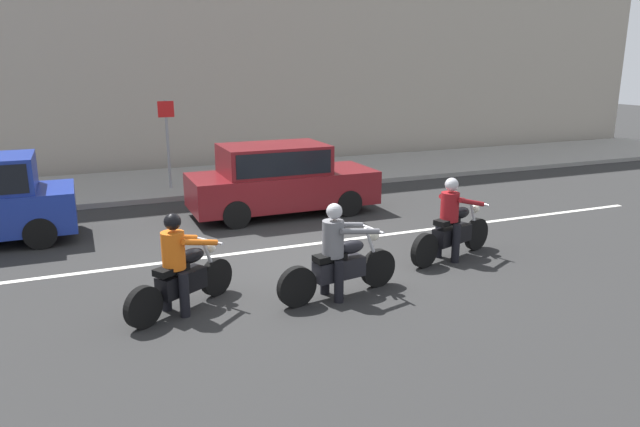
% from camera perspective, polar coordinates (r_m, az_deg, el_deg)
% --- Properties ---
extents(ground_plane, '(80.00, 80.00, 0.00)m').
position_cam_1_polar(ground_plane, '(11.11, -1.44, -4.59)').
color(ground_plane, '#262626').
extents(sidewalk_slab, '(40.00, 4.40, 0.14)m').
position_cam_1_polar(sidewalk_slab, '(18.53, -10.45, 3.24)').
color(sidewalk_slab, gray).
rests_on(sidewalk_slab, ground_plane).
extents(lane_marking_stripe, '(18.00, 0.14, 0.01)m').
position_cam_1_polar(lane_marking_stripe, '(11.95, -2.36, -3.17)').
color(lane_marking_stripe, silver).
rests_on(lane_marking_stripe, ground_plane).
extents(motorcycle_with_rider_crimson, '(2.16, 0.94, 1.57)m').
position_cam_1_polar(motorcycle_with_rider_crimson, '(11.34, 12.71, -1.15)').
color(motorcycle_with_rider_crimson, black).
rests_on(motorcycle_with_rider_crimson, ground_plane).
extents(motorcycle_with_rider_gray, '(2.19, 0.76, 1.54)m').
position_cam_1_polar(motorcycle_with_rider_gray, '(9.29, 1.82, -4.40)').
color(motorcycle_with_rider_gray, black).
rests_on(motorcycle_with_rider_gray, ground_plane).
extents(motorcycle_with_rider_orange_stripe, '(1.79, 1.21, 1.53)m').
position_cam_1_polar(motorcycle_with_rider_orange_stripe, '(9.00, -13.43, -5.45)').
color(motorcycle_with_rider_orange_stripe, black).
rests_on(motorcycle_with_rider_orange_stripe, ground_plane).
extents(parked_sedan_maroon, '(4.49, 1.82, 1.72)m').
position_cam_1_polar(parked_sedan_maroon, '(14.25, -3.96, 3.38)').
color(parked_sedan_maroon, maroon).
rests_on(parked_sedan_maroon, ground_plane).
extents(street_sign_post, '(0.44, 0.08, 2.46)m').
position_cam_1_polar(street_sign_post, '(17.06, -14.60, 7.38)').
color(street_sign_post, gray).
rests_on(street_sign_post, sidewalk_slab).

